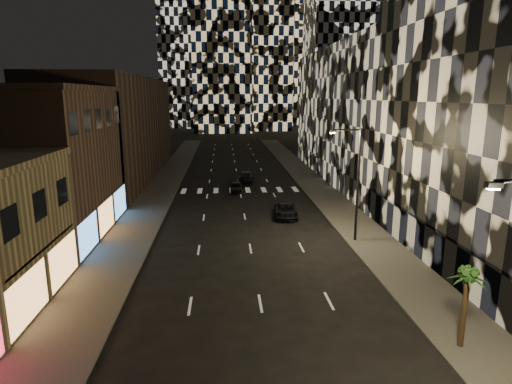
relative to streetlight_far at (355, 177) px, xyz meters
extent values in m
cube|color=#47443F|center=(-18.35, 20.00, -5.28)|extent=(4.00, 120.00, 0.15)
cube|color=#47443F|center=(1.65, 20.00, -5.28)|extent=(4.00, 120.00, 0.15)
cube|color=#4C4C47|center=(-16.25, 20.00, -5.28)|extent=(0.20, 120.00, 0.15)
cube|color=#4C4C47|center=(-0.45, 20.00, -5.28)|extent=(0.20, 120.00, 0.15)
cube|color=#4F382C|center=(-25.35, 3.50, 0.65)|extent=(10.00, 15.00, 12.00)
cube|color=#4F382C|center=(-25.35, 30.00, 1.65)|extent=(10.00, 40.00, 14.00)
cube|color=#383838|center=(3.95, -5.50, -3.85)|extent=(0.60, 25.00, 3.00)
cube|color=#232326|center=(11.65, 27.00, 3.65)|extent=(16.00, 40.00, 18.00)
cube|color=black|center=(-1.95, -20.00, 3.58)|extent=(0.50, 0.25, 0.18)
cube|color=#FFEAB2|center=(-1.95, -20.00, 3.46)|extent=(0.35, 0.18, 0.06)
cylinder|color=black|center=(0.25, 0.00, -0.70)|extent=(0.20, 0.20, 9.00)
cylinder|color=black|center=(-0.85, 0.00, 3.70)|extent=(2.20, 0.14, 0.14)
cube|color=black|center=(-1.95, 0.00, 3.58)|extent=(0.50, 0.25, 0.18)
cube|color=#FFEAB2|center=(-1.95, 0.00, 3.46)|extent=(0.35, 0.18, 0.06)
imported|color=black|center=(-8.85, 18.99, -4.73)|extent=(1.50, 3.66, 1.24)
imported|color=black|center=(-7.25, 25.45, -4.63)|extent=(2.66, 5.22, 1.45)
imported|color=black|center=(-4.33, 7.51, -4.70)|extent=(2.61, 4.88, 1.30)
cylinder|color=#47331E|center=(0.65, -15.16, -3.51)|extent=(0.25, 0.25, 3.38)
sphere|color=#1F4819|center=(0.65, -15.16, -1.66)|extent=(0.74, 0.74, 0.74)
cone|color=#1F4819|center=(0.91, -15.21, -1.71)|extent=(1.50, 0.55, 0.89)
cone|color=#1F4819|center=(0.84, -14.99, -1.71)|extent=(1.30, 1.19, 0.89)
cone|color=#1F4819|center=(0.63, -14.90, -1.71)|extent=(0.36, 1.48, 0.89)
cone|color=#1F4819|center=(0.43, -15.01, -1.71)|extent=(1.36, 1.10, 0.89)
cone|color=#1F4819|center=(0.39, -15.23, -1.71)|extent=(1.49, 0.68, 0.89)
cone|color=#1F4819|center=(0.54, -15.41, -1.71)|extent=(0.85, 1.47, 0.89)
cone|color=#1F4819|center=(0.77, -15.40, -1.71)|extent=(0.96, 1.43, 0.89)
camera|label=1|loc=(-10.30, -32.37, 6.30)|focal=30.00mm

